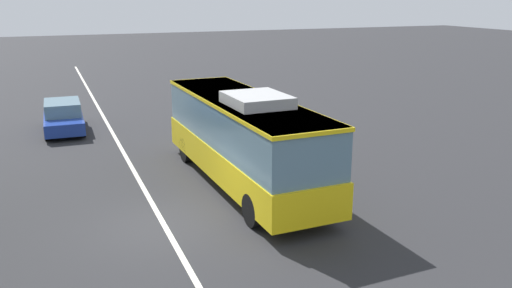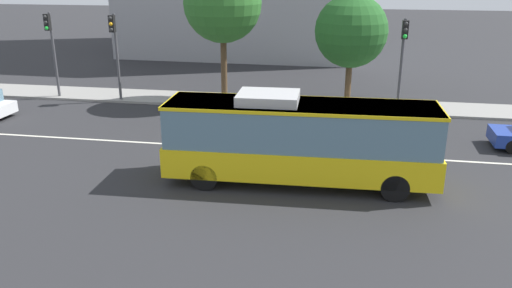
{
  "view_description": "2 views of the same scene",
  "coord_description": "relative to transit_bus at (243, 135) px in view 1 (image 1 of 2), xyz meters",
  "views": [
    {
      "loc": [
        -14.28,
        2.84,
        6.55
      ],
      "look_at": [
        1.79,
        -3.66,
        1.62
      ],
      "focal_mm": 37.01,
      "sensor_mm": 36.0,
      "label": 1
    },
    {
      "loc": [
        3.82,
        -21.35,
        7.84
      ],
      "look_at": [
        0.88,
        -4.39,
        1.82
      ],
      "focal_mm": 36.01,
      "sensor_mm": 36.0,
      "label": 2
    }
  ],
  "objects": [
    {
      "name": "sedan_blue",
      "position": [
        10.55,
        5.55,
        -1.09
      ],
      "size": [
        4.54,
        1.89,
        1.46
      ],
      "rotation": [
        0.0,
        0.0,
        3.12
      ],
      "color": "#1E3899",
      "rests_on": "ground_plane"
    },
    {
      "name": "lane_centre_line",
      "position": [
        -2.34,
        3.4,
        -1.8
      ],
      "size": [
        76.0,
        0.16,
        0.01
      ],
      "primitive_type": "cube",
      "color": "silver",
      "rests_on": "ground_plane"
    },
    {
      "name": "transit_bus",
      "position": [
        0.0,
        0.0,
        0.0
      ],
      "size": [
        10.07,
        2.8,
        3.46
      ],
      "rotation": [
        0.0,
        0.0,
        0.03
      ],
      "color": "yellow",
      "rests_on": "ground_plane"
    },
    {
      "name": "ground_plane",
      "position": [
        -2.34,
        3.4,
        -1.81
      ],
      "size": [
        160.0,
        160.0,
        0.0
      ],
      "primitive_type": "plane",
      "color": "#28282B"
    }
  ]
}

